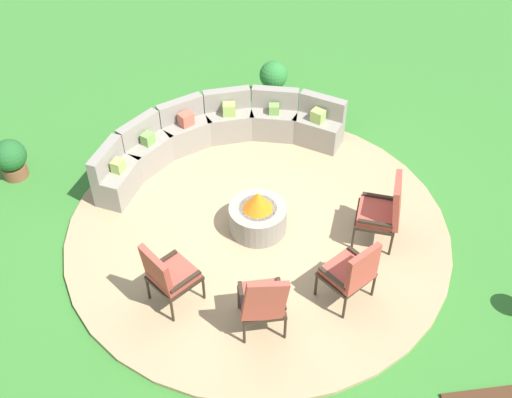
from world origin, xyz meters
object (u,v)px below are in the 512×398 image
at_px(lounge_chair_front_right, 263,301).
at_px(potted_plant_0, 273,79).
at_px(fire_pit, 258,215).
at_px(lounge_chair_front_left, 168,274).
at_px(potted_plant_2, 11,158).
at_px(curved_stone_bench, 214,135).
at_px(lounge_chair_back_left, 352,272).
at_px(lounge_chair_back_right, 384,210).

height_order(lounge_chair_front_right, potted_plant_0, lounge_chair_front_right).
distance_m(fire_pit, lounge_chair_front_left, 1.76).
height_order(fire_pit, potted_plant_2, fire_pit).
bearing_deg(curved_stone_bench, lounge_chair_back_left, -65.62).
bearing_deg(curved_stone_bench, fire_pit, -75.44).
distance_m(curved_stone_bench, potted_plant_0, 1.87).
bearing_deg(lounge_chair_front_right, curved_stone_bench, 94.25).
bearing_deg(curved_stone_bench, lounge_chair_back_right, -46.14).
distance_m(curved_stone_bench, lounge_chair_back_left, 3.58).
height_order(lounge_chair_front_right, lounge_chair_back_right, lounge_chair_back_right).
relative_size(lounge_chair_front_right, lounge_chair_back_right, 0.99).
height_order(lounge_chair_back_right, potted_plant_0, lounge_chair_back_right).
relative_size(fire_pit, lounge_chair_back_left, 0.83).
bearing_deg(lounge_chair_back_left, lounge_chair_back_right, 21.53).
distance_m(lounge_chair_front_left, lounge_chair_front_right, 1.25).
height_order(fire_pit, lounge_chair_back_left, lounge_chair_back_left).
bearing_deg(lounge_chair_back_left, fire_pit, 91.54).
xyz_separation_m(curved_stone_bench, lounge_chair_front_right, (0.30, -3.57, 0.22)).
relative_size(lounge_chair_front_left, potted_plant_0, 1.35).
distance_m(lounge_chair_front_left, lounge_chair_back_left, 2.30).
distance_m(lounge_chair_front_left, lounge_chair_back_right, 3.07).
xyz_separation_m(curved_stone_bench, lounge_chair_front_left, (-0.81, -3.01, 0.22)).
distance_m(lounge_chair_back_right, potted_plant_2, 5.78).
relative_size(lounge_chair_front_left, lounge_chair_back_right, 0.97).
bearing_deg(lounge_chair_front_right, potted_plant_0, 79.24).
xyz_separation_m(lounge_chair_front_left, lounge_chair_back_left, (2.28, -0.24, -0.02)).
height_order(lounge_chair_front_left, potted_plant_2, lounge_chair_front_left).
bearing_deg(lounge_chair_back_right, fire_pit, 97.31).
bearing_deg(lounge_chair_front_right, potted_plant_2, 134.77).
xyz_separation_m(lounge_chair_back_right, potted_plant_0, (-0.97, 3.69, -0.18)).
distance_m(fire_pit, lounge_chair_back_right, 1.77).
distance_m(lounge_chair_front_right, lounge_chair_back_left, 1.21).
xyz_separation_m(lounge_chair_front_left, lounge_chair_back_right, (2.98, 0.75, 0.01)).
xyz_separation_m(curved_stone_bench, lounge_chair_back_left, (1.48, -3.26, 0.20)).
relative_size(curved_stone_bench, lounge_chair_back_left, 4.05).
relative_size(curved_stone_bench, lounge_chair_back_right, 3.69).
bearing_deg(potted_plant_2, lounge_chair_front_left, -50.45).
distance_m(lounge_chair_front_left, potted_plant_2, 3.76).
bearing_deg(lounge_chair_back_right, potted_plant_0, 35.99).
bearing_deg(potted_plant_0, lounge_chair_front_right, -100.13).
relative_size(fire_pit, lounge_chair_front_left, 0.78).
height_order(curved_stone_bench, lounge_chair_front_right, lounge_chair_front_right).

